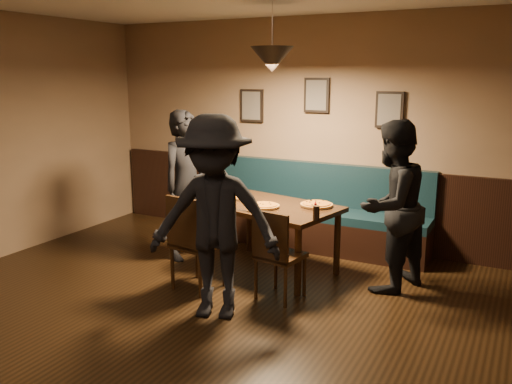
% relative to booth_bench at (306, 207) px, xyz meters
% --- Properties ---
extents(floor, '(7.00, 7.00, 0.00)m').
position_rel_booth_bench_xyz_m(floor, '(0.00, -3.20, -0.50)').
color(floor, black).
rests_on(floor, ground).
extents(wall_back, '(6.00, 0.00, 6.00)m').
position_rel_booth_bench_xyz_m(wall_back, '(0.00, 0.30, 0.90)').
color(wall_back, '#8C704F').
rests_on(wall_back, ground).
extents(wainscot, '(5.88, 0.06, 1.00)m').
position_rel_booth_bench_xyz_m(wainscot, '(0.00, 0.27, 0.00)').
color(wainscot, black).
rests_on(wainscot, ground).
extents(booth_bench, '(3.00, 0.60, 1.00)m').
position_rel_booth_bench_xyz_m(booth_bench, '(0.00, 0.00, 0.00)').
color(booth_bench, '#0F232D').
rests_on(booth_bench, ground).
extents(picture_left, '(0.32, 0.04, 0.42)m').
position_rel_booth_bench_xyz_m(picture_left, '(-0.90, 0.27, 1.20)').
color(picture_left, black).
rests_on(picture_left, wall_back).
extents(picture_center, '(0.32, 0.04, 0.42)m').
position_rel_booth_bench_xyz_m(picture_center, '(0.00, 0.27, 1.35)').
color(picture_center, black).
rests_on(picture_center, wall_back).
extents(picture_right, '(0.32, 0.04, 0.42)m').
position_rel_booth_bench_xyz_m(picture_right, '(0.90, 0.27, 1.20)').
color(picture_right, black).
rests_on(picture_right, wall_back).
extents(pendant_lamp, '(0.44, 0.44, 0.25)m').
position_rel_booth_bench_xyz_m(pendant_lamp, '(-0.00, -0.98, 1.75)').
color(pendant_lamp, black).
rests_on(pendant_lamp, ceiling).
extents(dining_table, '(1.53, 1.15, 0.74)m').
position_rel_booth_bench_xyz_m(dining_table, '(-0.00, -0.98, -0.13)').
color(dining_table, black).
rests_on(dining_table, floor).
extents(chair_near_left, '(0.48, 0.48, 0.96)m').
position_rel_booth_bench_xyz_m(chair_near_left, '(-0.44, -1.74, -0.02)').
color(chair_near_left, black).
rests_on(chair_near_left, floor).
extents(chair_near_right, '(0.45, 0.45, 0.88)m').
position_rel_booth_bench_xyz_m(chair_near_right, '(0.39, -1.59, -0.06)').
color(chair_near_right, black).
rests_on(chair_near_right, floor).
extents(diner_left, '(0.58, 0.72, 1.72)m').
position_rel_booth_bench_xyz_m(diner_left, '(-1.06, -1.02, 0.36)').
color(diner_left, black).
rests_on(diner_left, floor).
extents(diner_right, '(0.90, 1.00, 1.69)m').
position_rel_booth_bench_xyz_m(diner_right, '(1.24, -0.87, 0.34)').
color(diner_right, black).
rests_on(diner_right, floor).
extents(diner_front, '(1.30, 0.97, 1.79)m').
position_rel_booth_bench_xyz_m(diner_front, '(0.04, -2.19, 0.39)').
color(diner_front, black).
rests_on(diner_front, floor).
extents(pizza_a, '(0.41, 0.41, 0.04)m').
position_rel_booth_bench_xyz_m(pizza_a, '(-0.48, -0.85, 0.26)').
color(pizza_a, gold).
rests_on(pizza_a, dining_table).
extents(pizza_b, '(0.36, 0.36, 0.04)m').
position_rel_booth_bench_xyz_m(pizza_b, '(-0.02, -1.11, 0.26)').
color(pizza_b, '#BF5E24').
rests_on(pizza_b, dining_table).
extents(pizza_c, '(0.45, 0.45, 0.04)m').
position_rel_booth_bench_xyz_m(pizza_c, '(0.45, -0.82, 0.26)').
color(pizza_c, '#CA5926').
rests_on(pizza_c, dining_table).
extents(soda_glass, '(0.07, 0.07, 0.14)m').
position_rel_booth_bench_xyz_m(soda_glass, '(0.64, -1.32, 0.31)').
color(soda_glass, black).
rests_on(soda_glass, dining_table).
extents(tabasco_bottle, '(0.03, 0.03, 0.12)m').
position_rel_booth_bench_xyz_m(tabasco_bottle, '(0.53, -1.07, 0.30)').
color(tabasco_bottle, maroon).
rests_on(tabasco_bottle, dining_table).
extents(napkin_a, '(0.22, 0.22, 0.01)m').
position_rel_booth_bench_xyz_m(napkin_a, '(-0.60, -0.73, 0.24)').
color(napkin_a, '#1E702A').
rests_on(napkin_a, dining_table).
extents(napkin_b, '(0.18, 0.18, 0.01)m').
position_rel_booth_bench_xyz_m(napkin_b, '(-0.61, -1.30, 0.24)').
color(napkin_b, '#217E24').
rests_on(napkin_b, dining_table).
extents(cutlery_set, '(0.19, 0.07, 0.00)m').
position_rel_booth_bench_xyz_m(cutlery_set, '(-0.07, -1.34, 0.24)').
color(cutlery_set, silver).
rests_on(cutlery_set, dining_table).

